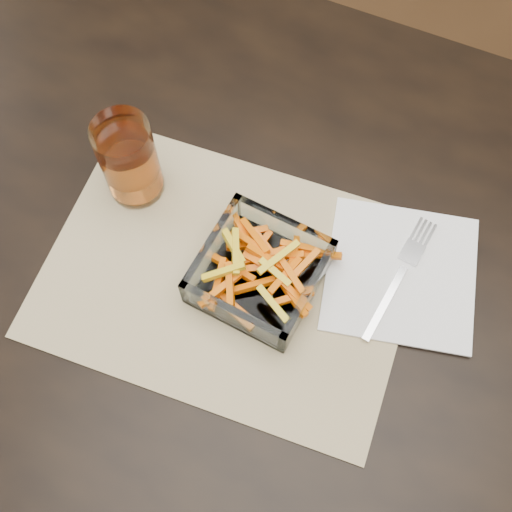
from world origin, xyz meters
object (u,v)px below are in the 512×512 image
object	(u,v)px
glass_bowl	(259,273)
fork	(401,274)
tumbler	(130,162)
dining_table	(330,317)

from	to	relation	value
glass_bowl	fork	size ratio (longest dim) A/B	0.81
tumbler	fork	bearing A→B (deg)	2.74
dining_table	fork	xyz separation A→B (m)	(0.06, 0.05, 0.10)
dining_table	tumbler	distance (m)	0.34
fork	glass_bowl	bearing A→B (deg)	-147.48
dining_table	tumbler	bearing A→B (deg)	172.93
glass_bowl	tumbler	xyz separation A→B (m)	(-0.20, 0.06, 0.04)
glass_bowl	dining_table	bearing A→B (deg)	12.90
fork	tumbler	bearing A→B (deg)	-170.42
dining_table	fork	size ratio (longest dim) A/B	8.63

